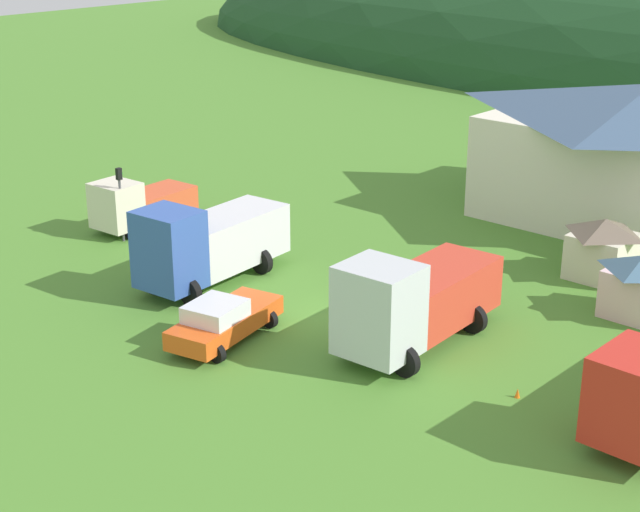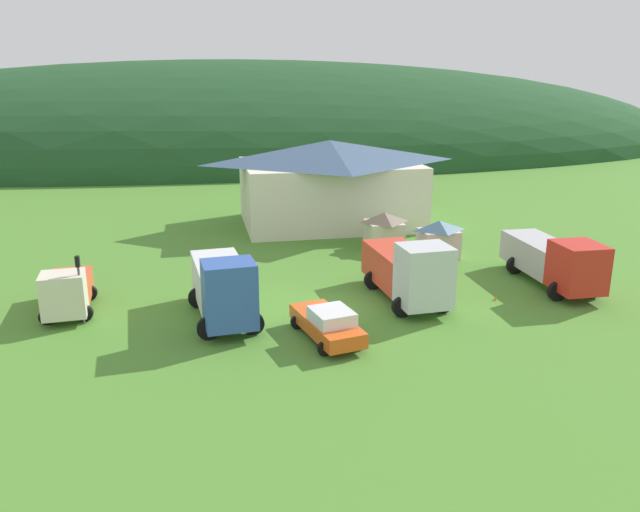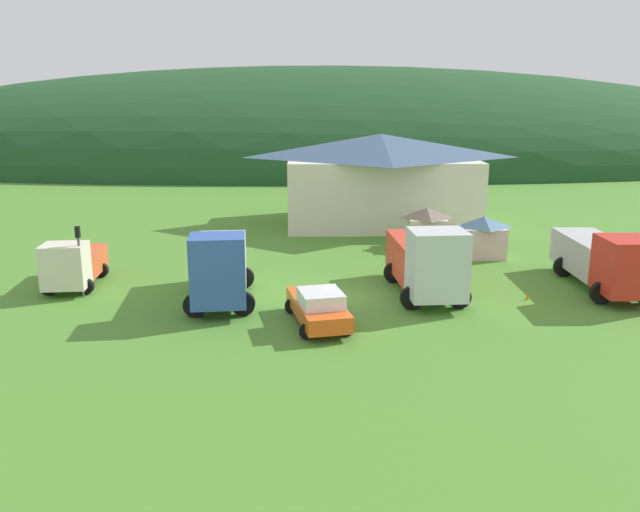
% 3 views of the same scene
% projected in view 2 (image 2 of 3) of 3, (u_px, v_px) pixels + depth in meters
% --- Properties ---
extents(ground_plane, '(200.00, 200.00, 0.00)m').
position_uv_depth(ground_plane, '(338.00, 307.00, 33.90)').
color(ground_plane, '#4C842D').
extents(forested_hill_backdrop, '(155.20, 60.00, 28.35)m').
position_uv_depth(forested_hill_backdrop, '(239.00, 152.00, 100.78)').
color(forested_hill_backdrop, '#1E4723').
rests_on(forested_hill_backdrop, ground).
extents(depot_building, '(15.15, 10.87, 6.91)m').
position_uv_depth(depot_building, '(330.00, 181.00, 51.73)').
color(depot_building, silver).
rests_on(depot_building, ground).
extents(play_shed_cream, '(2.62, 2.66, 2.63)m').
position_uv_depth(play_shed_cream, '(384.00, 230.00, 44.90)').
color(play_shed_cream, beige).
rests_on(play_shed_cream, ground).
extents(play_shed_pink, '(2.68, 2.29, 2.55)m').
position_uv_depth(play_shed_pink, '(439.00, 238.00, 42.78)').
color(play_shed_pink, beige).
rests_on(play_shed_pink, ground).
extents(light_truck_cream, '(2.81, 5.46, 2.59)m').
position_uv_depth(light_truck_cream, '(67.00, 291.00, 32.67)').
color(light_truck_cream, beige).
rests_on(light_truck_cream, ground).
extents(box_truck_blue, '(3.62, 7.40, 3.73)m').
position_uv_depth(box_truck_blue, '(223.00, 286.00, 31.58)').
color(box_truck_blue, '#3356AD').
rests_on(box_truck_blue, ground).
extents(tow_truck_silver, '(3.59, 7.59, 3.73)m').
position_uv_depth(tow_truck_silver, '(408.00, 270.00, 34.22)').
color(tow_truck_silver, silver).
rests_on(tow_truck_silver, ground).
extents(crane_truck_red, '(3.28, 8.23, 3.21)m').
position_uv_depth(crane_truck_red, '(555.00, 260.00, 36.74)').
color(crane_truck_red, red).
rests_on(crane_truck_red, ground).
extents(service_pickup_orange, '(2.99, 5.25, 1.66)m').
position_uv_depth(service_pickup_orange, '(328.00, 323.00, 29.52)').
color(service_pickup_orange, '#EA571B').
rests_on(service_pickup_orange, ground).
extents(traffic_light_west, '(0.20, 0.32, 3.56)m').
position_uv_depth(traffic_light_west, '(80.00, 282.00, 31.00)').
color(traffic_light_west, '#4C4C51').
rests_on(traffic_light_west, ground).
extents(traffic_cone_near_pickup, '(0.36, 0.36, 0.64)m').
position_uv_depth(traffic_cone_near_pickup, '(495.00, 300.00, 34.92)').
color(traffic_cone_near_pickup, orange).
rests_on(traffic_cone_near_pickup, ground).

